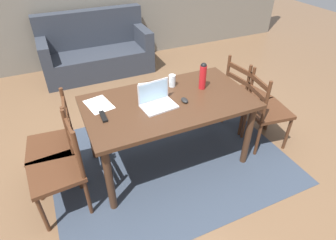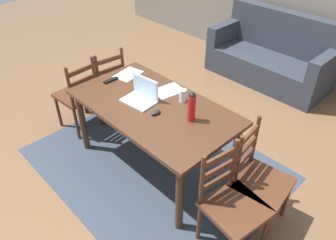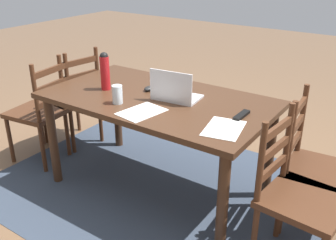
{
  "view_description": "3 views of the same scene",
  "coord_description": "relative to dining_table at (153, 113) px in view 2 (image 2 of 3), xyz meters",
  "views": [
    {
      "loc": [
        -0.97,
        -2.12,
        2.22
      ],
      "look_at": [
        0.02,
        0.06,
        0.5
      ],
      "focal_mm": 29.87,
      "sensor_mm": 36.0,
      "label": 1
    },
    {
      "loc": [
        1.95,
        -1.67,
        2.49
      ],
      "look_at": [
        0.12,
        0.08,
        0.62
      ],
      "focal_mm": 34.47,
      "sensor_mm": 36.0,
      "label": 2
    },
    {
      "loc": [
        -1.54,
        2.1,
        1.75
      ],
      "look_at": [
        -0.05,
        -0.06,
        0.58
      ],
      "focal_mm": 41.14,
      "sensor_mm": 36.0,
      "label": 3
    }
  ],
  "objects": [
    {
      "name": "water_bottle",
      "position": [
        0.42,
        0.08,
        0.24
      ],
      "size": [
        0.07,
        0.07,
        0.29
      ],
      "color": "red",
      "rests_on": "dining_table"
    },
    {
      "name": "chair_left_far",
      "position": [
        -1.11,
        0.18,
        -0.22
      ],
      "size": [
        0.48,
        0.48,
        0.95
      ],
      "color": "#4C2B19",
      "rests_on": "ground"
    },
    {
      "name": "paper_stack_right",
      "position": [
        -0.08,
        0.29,
        0.1
      ],
      "size": [
        0.26,
        0.33,
        0.0
      ],
      "primitive_type": "cube",
      "rotation": [
        0.0,
        0.0,
        -0.16
      ],
      "color": "white",
      "rests_on": "dining_table"
    },
    {
      "name": "couch",
      "position": [
        -0.2,
        2.58,
        -0.33
      ],
      "size": [
        1.8,
        0.8,
        1.0
      ],
      "color": "#2D333D",
      "rests_on": "ground"
    },
    {
      "name": "paper_stack_left",
      "position": [
        -0.64,
        0.21,
        0.1
      ],
      "size": [
        0.26,
        0.33,
        0.0
      ],
      "primitive_type": "cube",
      "rotation": [
        0.0,
        0.0,
        0.2
      ],
      "color": "white",
      "rests_on": "dining_table"
    },
    {
      "name": "laptop",
      "position": [
        -0.14,
        -0.02,
        0.15
      ],
      "size": [
        0.34,
        0.25,
        0.23
      ],
      "color": "silver",
      "rests_on": "dining_table"
    },
    {
      "name": "computer_mouse",
      "position": [
        0.13,
        -0.08,
        0.11
      ],
      "size": [
        0.06,
        0.1,
        0.03
      ],
      "primitive_type": "ellipsoid",
      "rotation": [
        0.0,
        0.0,
        -0.05
      ],
      "color": "black",
      "rests_on": "dining_table"
    },
    {
      "name": "chair_left_near",
      "position": [
        -1.11,
        -0.18,
        -0.22
      ],
      "size": [
        0.47,
        0.47,
        0.95
      ],
      "color": "#4C2B19",
      "rests_on": "ground"
    },
    {
      "name": "tv_remote",
      "position": [
        -0.65,
        -0.02,
        0.1
      ],
      "size": [
        0.05,
        0.17,
        0.02
      ],
      "primitive_type": "cube",
      "rotation": [
        0.0,
        0.0,
        3.13
      ],
      "color": "black",
      "rests_on": "dining_table"
    },
    {
      "name": "area_rug",
      "position": [
        0.0,
        0.0,
        -0.68
      ],
      "size": [
        2.53,
        1.98,
        0.01
      ],
      "primitive_type": "cube",
      "color": "#333D4C",
      "rests_on": "ground"
    },
    {
      "name": "chair_right_far",
      "position": [
        1.12,
        0.18,
        -0.22
      ],
      "size": [
        0.5,
        0.5,
        0.95
      ],
      "color": "#4C2B19",
      "rests_on": "ground"
    },
    {
      "name": "drinking_glass",
      "position": [
        0.15,
        0.25,
        0.16
      ],
      "size": [
        0.07,
        0.07,
        0.13
      ],
      "primitive_type": "cylinder",
      "color": "silver",
      "rests_on": "dining_table"
    },
    {
      "name": "chair_right_near",
      "position": [
        1.12,
        -0.18,
        -0.22
      ],
      "size": [
        0.5,
        0.5,
        0.95
      ],
      "color": "#4C2B19",
      "rests_on": "ground"
    },
    {
      "name": "dining_table",
      "position": [
        0.0,
        0.0,
        0.0
      ],
      "size": [
        1.65,
        0.92,
        0.78
      ],
      "color": "#422819",
      "rests_on": "ground"
    },
    {
      "name": "ground_plane",
      "position": [
        0.0,
        0.0,
        -0.68
      ],
      "size": [
        14.0,
        14.0,
        0.0
      ],
      "primitive_type": "plane",
      "color": "brown"
    }
  ]
}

